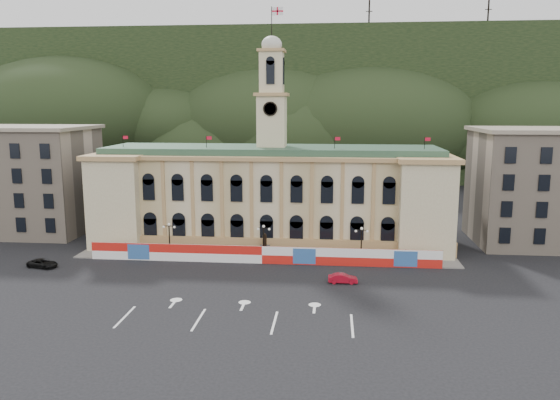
# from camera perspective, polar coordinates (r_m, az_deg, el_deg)

# --- Properties ---
(ground) EXTENTS (260.00, 260.00, 0.00)m
(ground) POSITION_cam_1_polar(r_m,az_deg,el_deg) (63.89, -3.65, -10.46)
(ground) COLOR black
(ground) RESTS_ON ground
(lane_markings) EXTENTS (26.00, 10.00, 0.02)m
(lane_markings) POSITION_cam_1_polar(r_m,az_deg,el_deg) (59.30, -4.43, -12.13)
(lane_markings) COLOR white
(lane_markings) RESTS_ON ground
(hill_ridge) EXTENTS (230.00, 80.00, 64.00)m
(hill_ridge) POSITION_cam_1_polar(r_m,az_deg,el_deg) (181.36, 2.50, 9.08)
(hill_ridge) COLOR black
(hill_ridge) RESTS_ON ground
(city_hall) EXTENTS (56.20, 17.60, 37.10)m
(city_hall) POSITION_cam_1_polar(r_m,az_deg,el_deg) (88.45, -0.86, 0.58)
(city_hall) COLOR beige
(city_hall) RESTS_ON ground
(side_building_left) EXTENTS (21.00, 17.00, 18.60)m
(side_building_left) POSITION_cam_1_polar(r_m,az_deg,el_deg) (105.13, -24.64, 1.98)
(side_building_left) COLOR tan
(side_building_left) RESTS_ON ground
(side_building_right) EXTENTS (21.00, 17.00, 18.60)m
(side_building_right) POSITION_cam_1_polar(r_m,az_deg,el_deg) (96.83, 25.57, 1.30)
(side_building_right) COLOR tan
(side_building_right) RESTS_ON ground
(hoarding_fence) EXTENTS (50.00, 0.44, 2.50)m
(hoarding_fence) POSITION_cam_1_polar(r_m,az_deg,el_deg) (77.68, -1.84, -5.75)
(hoarding_fence) COLOR red
(hoarding_fence) RESTS_ON ground
(pavement) EXTENTS (56.00, 5.50, 0.16)m
(pavement) POSITION_cam_1_polar(r_m,az_deg,el_deg) (80.57, -1.63, -6.03)
(pavement) COLOR slate
(pavement) RESTS_ON ground
(statue) EXTENTS (1.40, 1.40, 3.72)m
(statue) POSITION_cam_1_polar(r_m,az_deg,el_deg) (80.51, -1.61, -5.23)
(statue) COLOR #595651
(statue) RESTS_ON ground
(lamp_left) EXTENTS (1.96, 0.44, 5.15)m
(lamp_left) POSITION_cam_1_polar(r_m,az_deg,el_deg) (81.98, -11.49, -3.79)
(lamp_left) COLOR black
(lamp_left) RESTS_ON ground
(lamp_center) EXTENTS (1.96, 0.44, 5.15)m
(lamp_center) POSITION_cam_1_polar(r_m,az_deg,el_deg) (79.07, -1.71, -4.09)
(lamp_center) COLOR black
(lamp_center) RESTS_ON ground
(lamp_right) EXTENTS (1.96, 0.44, 5.15)m
(lamp_right) POSITION_cam_1_polar(r_m,az_deg,el_deg) (78.59, 8.50, -4.29)
(lamp_right) COLOR black
(lamp_right) RESTS_ON ground
(red_sedan) EXTENTS (1.51, 3.78, 1.22)m
(red_sedan) POSITION_cam_1_polar(r_m,az_deg,el_deg) (70.00, 6.59, -8.14)
(red_sedan) COLOR #A30B1C
(red_sedan) RESTS_ON ground
(black_suv) EXTENTS (3.55, 4.99, 1.18)m
(black_suv) POSITION_cam_1_polar(r_m,az_deg,el_deg) (82.70, -23.57, -6.09)
(black_suv) COLOR black
(black_suv) RESTS_ON ground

